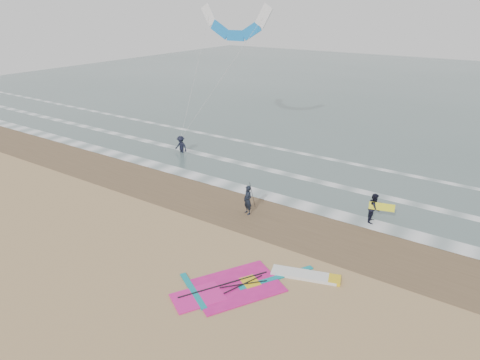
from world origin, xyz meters
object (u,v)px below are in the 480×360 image
Objects in this scene: windsurf_rig at (255,284)px; surf_kite at (235,26)px; person_standing at (248,200)px; person_walking at (374,208)px; person_wading at (181,142)px.

windsurf_rig is 0.62× the size of surf_kite.
person_standing is (-3.82, 5.26, 0.80)m from windsurf_rig.
person_standing is 1.02× the size of person_walking.
windsurf_rig is 3.69× the size of person_walking.
person_wading is (-16.07, 2.81, 0.05)m from person_walking.
person_standing is 0.17× the size of surf_kite.
surf_kite is (-11.69, 15.45, 9.23)m from windsurf_rig.
surf_kite is (-13.95, 7.21, 8.45)m from person_walking.
person_standing is 0.96× the size of person_wading.
person_wading is (-9.99, 5.78, 0.03)m from person_standing.
surf_kite reaches higher than person_standing.
person_standing reaches higher than person_walking.
person_walking reaches higher than windsurf_rig.
windsurf_rig is 21.46m from surf_kite.
windsurf_rig is at bearing 158.98° from person_walking.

